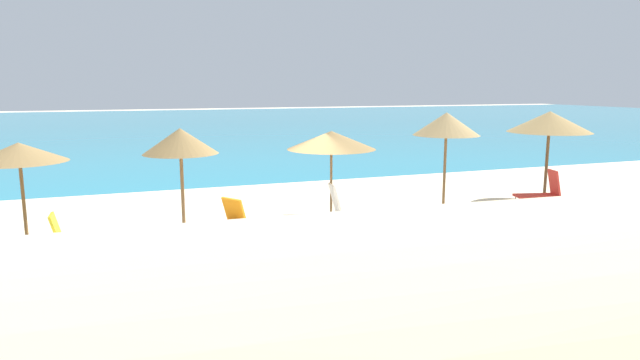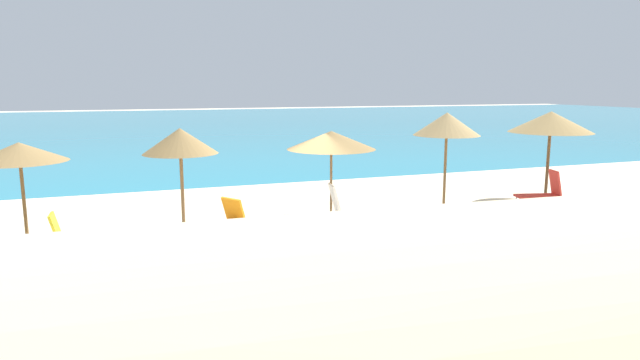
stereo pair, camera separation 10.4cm
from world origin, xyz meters
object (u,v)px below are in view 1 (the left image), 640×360
at_px(beach_umbrella_5, 550,122).
at_px(beach_ball, 579,207).
at_px(lounge_chair_1, 542,191).
at_px(lounge_chair_2, 319,211).
at_px(beach_umbrella_4, 446,124).
at_px(beach_umbrella_3, 331,140).
at_px(lounge_chair_0, 34,240).
at_px(beach_umbrella_1, 19,153).
at_px(cooler_box, 414,242).
at_px(lounge_chair_3, 223,223).
at_px(beach_umbrella_2, 180,141).

xyz_separation_m(beach_umbrella_5, beach_ball, (-0.31, -1.82, -2.47)).
xyz_separation_m(lounge_chair_1, lounge_chair_2, (-7.68, -0.08, -0.03)).
height_order(beach_umbrella_4, beach_umbrella_5, beach_umbrella_4).
xyz_separation_m(beach_umbrella_3, lounge_chair_2, (-0.61, -0.69, -1.87)).
bearing_deg(beach_ball, lounge_chair_2, 172.13).
relative_size(lounge_chair_0, beach_ball, 4.39).
bearing_deg(beach_umbrella_1, cooler_box, -22.15).
relative_size(beach_umbrella_1, beach_umbrella_5, 0.83).
bearing_deg(beach_umbrella_3, lounge_chair_2, -131.70).
bearing_deg(cooler_box, beach_umbrella_3, 103.62).
bearing_deg(beach_umbrella_1, lounge_chair_3, -16.51).
xyz_separation_m(beach_umbrella_3, beach_umbrella_5, (7.75, 0.02, 0.34)).
height_order(beach_umbrella_2, beach_ball, beach_umbrella_2).
xyz_separation_m(lounge_chair_0, lounge_chair_2, (6.97, 0.26, 0.06)).
height_order(beach_umbrella_2, beach_umbrella_4, beach_umbrella_4).
bearing_deg(beach_umbrella_5, beach_umbrella_1, 179.39).
bearing_deg(lounge_chair_1, beach_umbrella_1, 101.19).
distance_m(beach_umbrella_4, lounge_chair_0, 11.55).
relative_size(beach_umbrella_5, cooler_box, 5.87).
bearing_deg(beach_ball, cooler_box, -166.72).
bearing_deg(beach_umbrella_3, lounge_chair_1, -4.87).
distance_m(beach_umbrella_1, lounge_chair_2, 7.56).
height_order(beach_umbrella_3, lounge_chair_1, beach_umbrella_3).
height_order(beach_umbrella_4, lounge_chair_1, beach_umbrella_4).
distance_m(beach_umbrella_1, cooler_box, 9.63).
relative_size(beach_umbrella_5, lounge_chair_0, 2.01).
distance_m(beach_umbrella_1, lounge_chair_1, 15.09).
xyz_separation_m(beach_ball, cooler_box, (-6.63, -1.56, -0.01)).
bearing_deg(lounge_chair_2, beach_umbrella_1, 90.61).
xyz_separation_m(beach_umbrella_1, cooler_box, (8.71, -3.55, -2.09)).
bearing_deg(lounge_chair_1, lounge_chair_2, 104.82).
xyz_separation_m(beach_umbrella_1, beach_umbrella_2, (3.74, -0.08, 0.15)).
bearing_deg(beach_ball, beach_umbrella_3, 166.39).
bearing_deg(lounge_chair_1, cooler_box, 128.02).
height_order(beach_umbrella_1, beach_umbrella_4, beach_umbrella_4).
relative_size(beach_umbrella_4, beach_ball, 8.95).
bearing_deg(lounge_chair_3, lounge_chair_0, 53.16).
distance_m(beach_umbrella_3, lounge_chair_0, 7.88).
xyz_separation_m(beach_umbrella_4, cooler_box, (-2.89, -3.27, -2.51)).
relative_size(lounge_chair_0, lounge_chair_1, 1.02).
relative_size(beach_umbrella_3, lounge_chair_2, 1.56).
distance_m(beach_umbrella_3, cooler_box, 4.07).
distance_m(lounge_chair_0, beach_ball, 15.05).
relative_size(beach_umbrella_4, lounge_chair_3, 2.09).
distance_m(beach_umbrella_2, beach_umbrella_4, 7.87).
distance_m(beach_umbrella_3, lounge_chair_3, 3.97).
xyz_separation_m(beach_umbrella_1, lounge_chair_1, (14.96, -0.78, -1.79)).
bearing_deg(beach_umbrella_5, lounge_chair_0, -176.41).
distance_m(beach_umbrella_3, lounge_chair_1, 7.33).
relative_size(beach_umbrella_1, cooler_box, 4.89).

